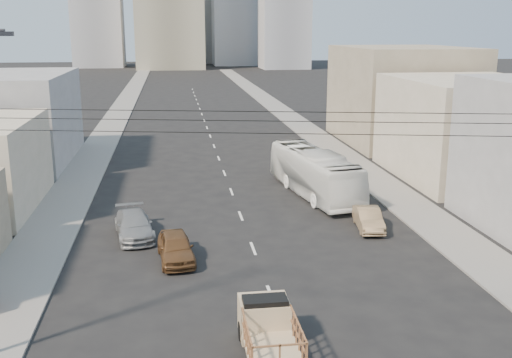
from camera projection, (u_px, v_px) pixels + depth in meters
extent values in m
cube|color=gray|center=(119.00, 113.00, 85.37)|extent=(3.50, 180.00, 0.12)
cube|color=gray|center=(281.00, 110.00, 88.55)|extent=(3.50, 180.00, 0.12)
cube|color=silver|center=(271.00, 295.00, 27.45)|extent=(0.15, 2.00, 0.01)
cube|color=silver|center=(253.00, 248.00, 33.21)|extent=(0.15, 2.00, 0.01)
cube|color=silver|center=(241.00, 216.00, 38.97)|extent=(0.15, 2.00, 0.01)
cube|color=silver|center=(231.00, 192.00, 44.73)|extent=(0.15, 2.00, 0.01)
cube|color=silver|center=(224.00, 173.00, 50.49)|extent=(0.15, 2.00, 0.01)
cube|color=silver|center=(219.00, 158.00, 56.25)|extent=(0.15, 2.00, 0.01)
cube|color=silver|center=(214.00, 146.00, 62.01)|extent=(0.15, 2.00, 0.01)
cube|color=silver|center=(210.00, 136.00, 67.77)|extent=(0.15, 2.00, 0.01)
cube|color=silver|center=(207.00, 128.00, 73.53)|extent=(0.15, 2.00, 0.01)
cube|color=silver|center=(204.00, 120.00, 79.29)|extent=(0.15, 2.00, 0.01)
cube|color=silver|center=(202.00, 114.00, 85.05)|extent=(0.15, 2.00, 0.01)
cube|color=silver|center=(200.00, 109.00, 90.81)|extent=(0.15, 2.00, 0.01)
cube|color=silver|center=(198.00, 104.00, 96.57)|extent=(0.15, 2.00, 0.01)
cube|color=silver|center=(196.00, 100.00, 102.33)|extent=(0.15, 2.00, 0.01)
cube|color=silver|center=(195.00, 96.00, 108.09)|extent=(0.15, 2.00, 0.01)
cube|color=silver|center=(194.00, 92.00, 113.85)|extent=(0.15, 2.00, 0.01)
cube|color=silver|center=(192.00, 89.00, 119.61)|extent=(0.15, 2.00, 0.01)
cube|color=tan|center=(272.00, 350.00, 21.40)|extent=(1.90, 3.00, 0.12)
cube|color=tan|center=(264.00, 318.00, 23.26)|extent=(1.90, 1.60, 1.50)
cube|color=black|center=(265.00, 306.00, 22.87)|extent=(1.70, 0.90, 0.70)
cylinder|color=black|center=(242.00, 331.00, 23.38)|extent=(0.25, 0.76, 0.76)
cylinder|color=black|center=(285.00, 328.00, 23.61)|extent=(0.25, 0.76, 0.76)
imported|color=white|center=(314.00, 173.00, 43.54)|extent=(4.62, 12.20, 3.32)
imported|color=brown|center=(176.00, 247.00, 31.30)|extent=(2.14, 4.46, 1.47)
imported|color=#8E7453|center=(369.00, 219.00, 36.28)|extent=(1.89, 4.09, 1.30)
imported|color=gray|center=(134.00, 225.00, 34.91)|extent=(2.78, 5.21, 1.44)
cube|color=#2D2D33|center=(5.00, 34.00, 19.46)|extent=(0.50, 0.25, 0.15)
cylinder|color=black|center=(306.00, 112.00, 18.93)|extent=(23.01, 5.02, 0.02)
cylinder|color=black|center=(306.00, 121.00, 19.01)|extent=(23.01, 5.02, 0.02)
cylinder|color=black|center=(306.00, 134.00, 19.11)|extent=(23.01, 5.02, 0.02)
cube|color=#B7AD93|center=(469.00, 129.00, 48.32)|extent=(11.00, 14.00, 8.00)
cube|color=gray|center=(401.00, 95.00, 63.50)|extent=(12.00, 16.00, 10.00)
cube|color=gray|center=(0.00, 119.00, 53.59)|extent=(12.00, 16.00, 8.00)
cube|color=#999BA1|center=(237.00, 2.00, 194.92)|extent=(16.00, 16.00, 40.00)
cube|color=#999BA1|center=(97.00, 11.00, 184.89)|extent=(15.00, 15.00, 34.00)
cube|color=#999BA1|center=(284.00, 21.00, 178.82)|extent=(14.00, 14.00, 28.00)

